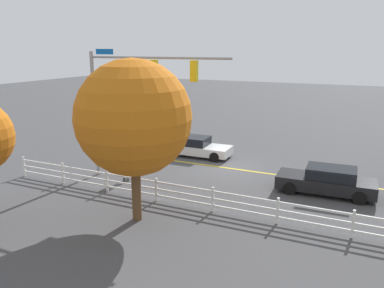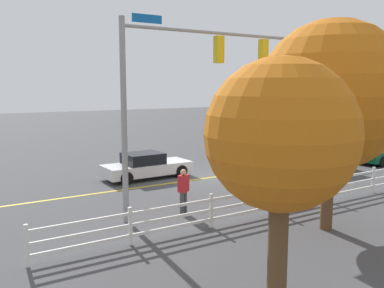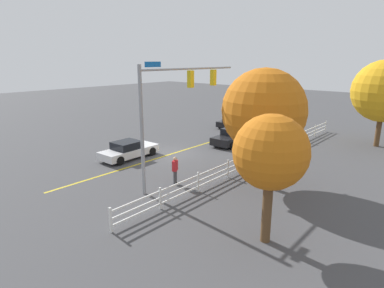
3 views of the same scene
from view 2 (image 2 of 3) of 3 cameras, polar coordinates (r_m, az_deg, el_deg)
ground_plane at (r=21.38m, az=2.45°, el=-4.65°), size 120.00×120.00×0.00m
lane_center_stripe at (r=23.82m, az=10.45°, el=-3.46°), size 28.00×0.16×0.01m
signal_assembly at (r=15.18m, az=-0.74°, el=9.19°), size 8.07×0.38×7.06m
car_0 at (r=23.73m, az=16.99°, el=-2.06°), size 4.77×1.98×1.40m
car_1 at (r=30.81m, az=18.80°, el=0.00°), size 4.45×2.19×1.31m
car_2 at (r=21.29m, az=-6.34°, el=-3.03°), size 4.54×1.96×1.32m
pedestrian at (r=15.19m, az=-1.19°, el=-6.30°), size 0.47×0.42×1.69m
white_rail_fence at (r=18.82m, az=21.17°, el=-5.06°), size 26.10×0.10×1.15m
tree_1 at (r=13.88m, az=18.70°, el=6.39°), size 4.72×4.72×6.76m
tree_2 at (r=7.93m, az=12.17°, el=1.02°), size 2.92×2.92×5.24m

